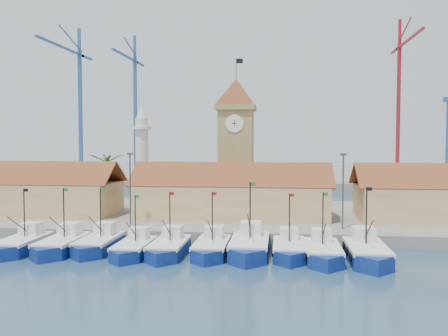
# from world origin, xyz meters

# --- Properties ---
(ground) EXTENTS (400.00, 400.00, 0.00)m
(ground) POSITION_xyz_m (0.00, 0.00, 0.00)
(ground) COLOR #1E3D50
(ground) RESTS_ON ground
(quay) EXTENTS (140.00, 32.00, 1.50)m
(quay) POSITION_xyz_m (0.00, 24.00, 0.75)
(quay) COLOR gray
(quay) RESTS_ON ground
(terminal) EXTENTS (240.00, 80.00, 2.00)m
(terminal) POSITION_xyz_m (0.00, 110.00, 1.00)
(terminal) COLOR gray
(terminal) RESTS_ON ground
(boat_0) EXTENTS (3.48, 9.54, 7.22)m
(boat_0) POSITION_xyz_m (-21.19, 2.23, 0.75)
(boat_0) COLOR navy
(boat_0) RESTS_ON ground
(boat_1) EXTENTS (3.52, 9.65, 7.30)m
(boat_1) POSITION_xyz_m (-16.73, 2.37, 0.75)
(boat_1) COLOR navy
(boat_1) RESTS_ON ground
(boat_2) EXTENTS (3.46, 9.48, 7.17)m
(boat_2) POSITION_xyz_m (-13.00, 3.41, 0.74)
(boat_2) COLOR navy
(boat_2) RESTS_ON ground
(boat_3) EXTENTS (3.22, 8.83, 6.68)m
(boat_3) POSITION_xyz_m (-8.61, 1.90, 0.69)
(boat_3) COLOR navy
(boat_3) RESTS_ON ground
(boat_4) EXTENTS (3.39, 9.28, 7.02)m
(boat_4) POSITION_xyz_m (-4.98, 2.33, 0.73)
(boat_4) COLOR navy
(boat_4) RESTS_ON ground
(boat_5) EXTENTS (3.38, 9.26, 7.01)m
(boat_5) POSITION_xyz_m (-0.52, 2.82, 0.72)
(boat_5) COLOR navy
(boat_5) RESTS_ON ground
(boat_6) EXTENTS (3.91, 10.71, 8.10)m
(boat_6) POSITION_xyz_m (3.44, 3.25, 0.84)
(boat_6) COLOR navy
(boat_6) RESTS_ON ground
(boat_7) EXTENTS (3.33, 9.12, 6.90)m
(boat_7) POSITION_xyz_m (7.57, 3.14, 0.71)
(boat_7) COLOR navy
(boat_7) RESTS_ON ground
(boat_8) EXTENTS (3.47, 9.50, 7.19)m
(boat_8) POSITION_xyz_m (10.91, 1.98, 0.74)
(boat_8) COLOR navy
(boat_8) RESTS_ON ground
(boat_9) EXTENTS (3.77, 10.32, 7.81)m
(boat_9) POSITION_xyz_m (15.21, 1.88, 0.81)
(boat_9) COLOR navy
(boat_9) RESTS_ON ground
(hall_left) EXTENTS (31.20, 10.13, 7.61)m
(hall_left) POSITION_xyz_m (-32.00, 20.00, 3.99)
(hall_left) COLOR #E7BC7F
(hall_left) RESTS_ON quay
(hall_center) EXTENTS (27.04, 10.13, 7.61)m
(hall_center) POSITION_xyz_m (0.00, 20.00, 3.99)
(hall_center) COLOR #E7BC7F
(hall_center) RESTS_ON quay
(clock_tower) EXTENTS (5.80, 5.80, 22.70)m
(clock_tower) POSITION_xyz_m (0.00, 26.00, 11.96)
(clock_tower) COLOR tan
(clock_tower) RESTS_ON quay
(minaret) EXTENTS (3.00, 3.00, 16.30)m
(minaret) POSITION_xyz_m (-15.00, 28.00, 9.73)
(minaret) COLOR silver
(minaret) RESTS_ON quay
(palm_tree) EXTENTS (5.60, 5.03, 8.39)m
(palm_tree) POSITION_xyz_m (-20.00, 26.00, 6.25)
(palm_tree) COLOR brown
(palm_tree) RESTS_ON quay
(lamp_posts) EXTENTS (80.70, 0.25, 9.03)m
(lamp_posts) POSITION_xyz_m (0.50, 12.00, 6.48)
(lamp_posts) COLOR #3F3F44
(lamp_posts) RESTS_ON quay
(crane_blue_far) EXTENTS (1.00, 37.79, 44.79)m
(crane_blue_far) POSITION_xyz_m (-55.62, 99.91, 27.27)
(crane_blue_far) COLOR #2D5289
(crane_blue_far) RESTS_ON terminal
(crane_blue_near) EXTENTS (1.00, 31.27, 43.43)m
(crane_blue_near) POSITION_xyz_m (-39.75, 106.82, 25.98)
(crane_blue_near) COLOR #2D5289
(crane_blue_near) RESTS_ON terminal
(crane_red_right) EXTENTS (1.00, 35.04, 45.62)m
(crane_red_right) POSITION_xyz_m (41.19, 103.35, 27.51)
(crane_red_right) COLOR maroon
(crane_red_right) RESTS_ON terminal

